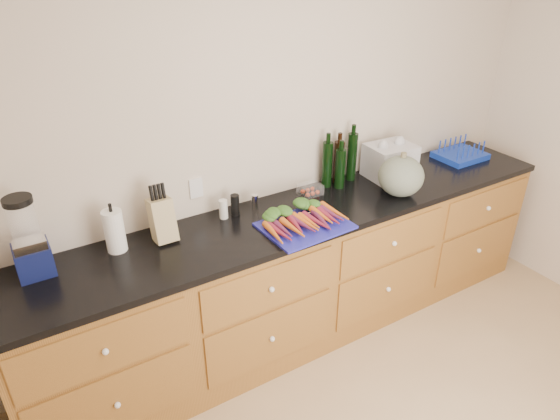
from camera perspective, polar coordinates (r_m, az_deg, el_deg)
wall_back at (r=3.18m, az=0.02°, el=8.13°), size 4.10×0.05×2.60m
cabinets at (r=3.34m, az=2.99°, el=-7.42°), size 3.60×0.64×0.90m
countertop at (r=3.09m, az=3.17°, el=-0.32°), size 3.64×0.62×0.04m
cutting_board at (r=2.90m, az=2.87°, el=-1.80°), size 0.51×0.39×0.01m
carrots at (r=2.91m, az=2.48°, el=-0.94°), size 0.47×0.32×0.06m
squash at (r=3.30m, az=13.66°, el=3.78°), size 0.29×0.29×0.26m
blender_appliance at (r=2.70m, az=-26.78°, el=-3.25°), size 0.17×0.17×0.42m
paper_towel at (r=2.77m, az=-18.39°, el=-2.29°), size 0.10×0.10×0.24m
knife_block at (r=2.80m, az=-13.31°, el=-1.09°), size 0.12×0.12×0.24m
grinder_salt at (r=2.98m, az=-6.48°, el=0.10°), size 0.05×0.05×0.12m
grinder_pepper at (r=3.00m, az=-5.16°, el=0.58°), size 0.05×0.05×0.13m
canister_chrome at (r=3.07m, az=-2.89°, el=0.92°), size 0.04×0.04×0.10m
tomato_box at (r=3.26m, az=3.47°, el=2.34°), size 0.14×0.11×0.07m
bottles at (r=3.38m, az=6.83°, el=5.39°), size 0.28×0.14×0.33m
grocery_bag at (r=3.56m, az=12.43°, el=5.51°), size 0.33×0.27×0.23m
dish_rack at (r=4.05m, az=19.92°, el=6.07°), size 0.35×0.28×0.14m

